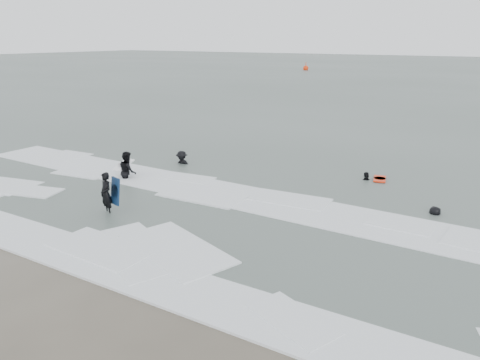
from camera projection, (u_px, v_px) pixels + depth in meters
The scene contains 10 objects.
ground at pixel (144, 263), 12.87m from camera, with size 320.00×320.00×0.00m, color brown.
sea at pixel (480, 74), 77.62m from camera, with size 320.00×320.00×0.00m, color #47544C.
surfer_centre at pixel (108, 214), 16.45m from camera, with size 0.56×0.37×1.53m, color black.
surfer_wading at pixel (128, 179), 20.52m from camera, with size 0.87×0.67×1.78m, color black.
surfer_breaker at pixel (182, 165), 22.75m from camera, with size 1.00×0.58×1.55m, color black.
surfer_right_near at pixel (366, 181), 20.23m from camera, with size 0.91×0.38×1.55m, color black.
surfer_right_far at pixel (435, 215), 16.32m from camera, with size 0.72×0.47×1.47m, color black.
surf_foam at pixel (220, 219), 15.86m from camera, with size 30.03×9.06×0.09m.
bodyboards at pixel (213, 177), 19.05m from camera, with size 10.46×9.50×1.25m.
buoy at pixel (306, 68), 87.37m from camera, with size 1.00×1.00×1.65m.
Camera 1 is at (8.45, -8.44, 5.95)m, focal length 35.00 mm.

